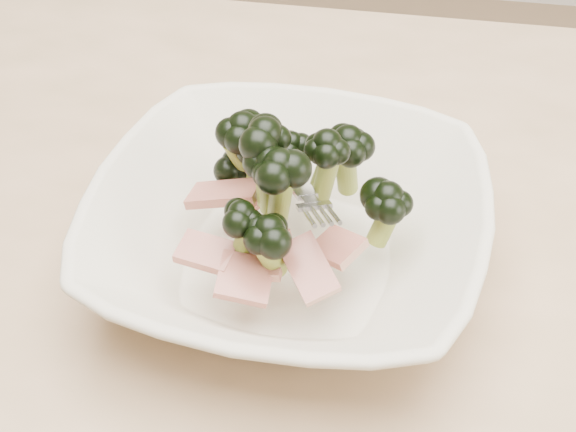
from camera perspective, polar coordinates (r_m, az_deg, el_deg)
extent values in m
cube|color=tan|center=(0.64, 2.15, -3.79)|extent=(1.20, 0.80, 0.04)
imported|color=beige|center=(0.59, 0.00, -1.05)|extent=(0.31, 0.31, 0.07)
cylinder|color=olive|center=(0.61, 4.17, 3.19)|extent=(0.02, 0.03, 0.05)
ellipsoid|color=black|center=(0.59, 4.31, 5.37)|extent=(0.04, 0.04, 0.03)
cylinder|color=olive|center=(0.58, 2.71, 2.89)|extent=(0.02, 0.02, 0.05)
ellipsoid|color=black|center=(0.56, 2.80, 5.16)|extent=(0.04, 0.04, 0.03)
cylinder|color=olive|center=(0.56, -1.58, 3.21)|extent=(0.02, 0.03, 0.06)
ellipsoid|color=black|center=(0.54, -1.64, 5.88)|extent=(0.04, 0.04, 0.03)
cylinder|color=olive|center=(0.55, -3.21, -1.82)|extent=(0.02, 0.02, 0.04)
ellipsoid|color=black|center=(0.53, -3.32, 0.18)|extent=(0.03, 0.03, 0.03)
cylinder|color=olive|center=(0.63, 0.27, 3.73)|extent=(0.02, 0.01, 0.03)
ellipsoid|color=black|center=(0.62, 0.27, 5.20)|extent=(0.03, 0.03, 0.03)
cylinder|color=olive|center=(0.55, -0.58, 1.21)|extent=(0.02, 0.03, 0.05)
ellipsoid|color=black|center=(0.53, -0.60, 3.65)|extent=(0.04, 0.04, 0.03)
cylinder|color=olive|center=(0.61, -3.13, 3.88)|extent=(0.03, 0.03, 0.06)
ellipsoid|color=black|center=(0.59, -3.24, 6.31)|extent=(0.04, 0.04, 0.03)
cylinder|color=olive|center=(0.59, 6.92, -0.45)|extent=(0.03, 0.02, 0.04)
ellipsoid|color=black|center=(0.57, 7.11, 1.34)|extent=(0.04, 0.04, 0.03)
cylinder|color=olive|center=(0.60, -2.35, 3.35)|extent=(0.02, 0.02, 0.04)
ellipsoid|color=black|center=(0.59, -2.42, 5.11)|extent=(0.03, 0.03, 0.03)
cylinder|color=olive|center=(0.60, -1.74, 3.55)|extent=(0.02, 0.02, 0.05)
ellipsoid|color=black|center=(0.58, -1.80, 5.79)|extent=(0.04, 0.04, 0.03)
cylinder|color=olive|center=(0.63, -3.69, 2.44)|extent=(0.02, 0.02, 0.03)
ellipsoid|color=black|center=(0.61, -3.77, 3.84)|extent=(0.04, 0.04, 0.03)
cylinder|color=olive|center=(0.55, -1.24, 1.85)|extent=(0.02, 0.02, 0.04)
ellipsoid|color=black|center=(0.53, -1.28, 3.89)|extent=(0.04, 0.04, 0.03)
cylinder|color=olive|center=(0.54, -1.31, -2.88)|extent=(0.02, 0.02, 0.04)
ellipsoid|color=black|center=(0.52, -1.35, -1.04)|extent=(0.04, 0.04, 0.03)
cylinder|color=olive|center=(0.61, 2.61, 3.19)|extent=(0.02, 0.02, 0.04)
ellipsoid|color=black|center=(0.59, 2.69, 5.16)|extent=(0.04, 0.04, 0.03)
cube|color=maroon|center=(0.56, -1.45, -2.76)|extent=(0.03, 0.05, 0.01)
cube|color=maroon|center=(0.59, -4.54, 1.62)|extent=(0.06, 0.03, 0.02)
cube|color=maroon|center=(0.62, -2.33, 1.86)|extent=(0.05, 0.04, 0.02)
cube|color=maroon|center=(0.54, -3.11, -4.46)|extent=(0.04, 0.04, 0.02)
cube|color=maroon|center=(0.56, 3.53, -2.22)|extent=(0.04, 0.04, 0.02)
cube|color=maroon|center=(0.54, 1.50, -3.73)|extent=(0.05, 0.05, 0.03)
cube|color=maroon|center=(0.55, -5.85, -2.58)|extent=(0.04, 0.03, 0.01)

